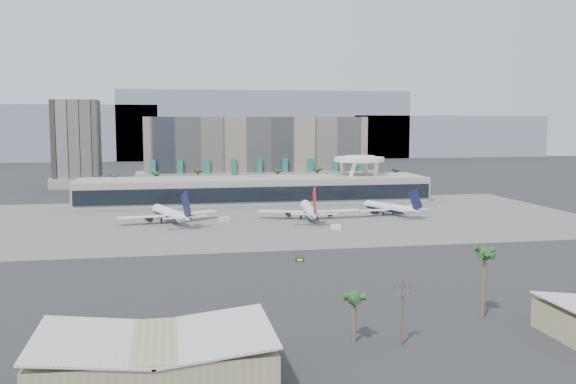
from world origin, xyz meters
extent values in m
plane|color=#232326|center=(0.00, 0.00, 0.00)|extent=(900.00, 900.00, 0.00)
cube|color=#5B5B59|center=(0.00, 55.00, 0.03)|extent=(260.00, 130.00, 0.06)
cube|color=gray|center=(-180.00, 470.00, 27.50)|extent=(260.00, 60.00, 55.00)
cube|color=gray|center=(60.00, 470.00, 35.00)|extent=(300.00, 60.00, 70.00)
cube|color=gray|center=(260.00, 470.00, 22.50)|extent=(220.00, 60.00, 45.00)
cube|color=gray|center=(10.00, 175.00, 21.00)|extent=(130.00, 22.00, 42.00)
cube|color=tan|center=(10.00, 173.00, 5.00)|extent=(140.00, 30.00, 10.00)
cube|color=#227566|center=(-50.00, 163.00, 9.00)|extent=(3.00, 2.00, 18.00)
cube|color=#227566|center=(-35.00, 163.00, 9.00)|extent=(3.00, 2.00, 18.00)
cube|color=#227566|center=(-20.00, 163.00, 9.00)|extent=(3.00, 2.00, 18.00)
cube|color=#227566|center=(-5.00, 163.00, 9.00)|extent=(3.00, 2.00, 18.00)
cube|color=#227566|center=(10.00, 163.00, 9.00)|extent=(3.00, 2.00, 18.00)
cube|color=#227566|center=(25.00, 163.00, 9.00)|extent=(3.00, 2.00, 18.00)
cube|color=#227566|center=(40.00, 163.00, 9.00)|extent=(3.00, 2.00, 18.00)
cube|color=#227566|center=(55.00, 163.00, 9.00)|extent=(3.00, 2.00, 18.00)
cube|color=#227566|center=(70.00, 163.00, 9.00)|extent=(3.00, 2.00, 18.00)
cube|color=black|center=(-95.00, 200.00, 26.00)|extent=(26.00, 26.00, 52.00)
cube|color=#B1A89C|center=(-95.00, 200.00, 3.00)|extent=(30.00, 30.00, 6.00)
cube|color=#B1A89C|center=(0.00, 110.00, 6.00)|extent=(170.00, 32.00, 12.00)
cube|color=black|center=(0.00, 93.80, 5.50)|extent=(168.00, 0.60, 7.00)
cube|color=black|center=(0.00, 110.00, 13.25)|extent=(170.00, 12.00, 2.50)
cylinder|color=white|center=(61.36, 122.36, 11.00)|extent=(6.98, 6.99, 21.89)
cylinder|color=white|center=(48.64, 122.36, 11.00)|extent=(6.98, 6.99, 21.89)
cylinder|color=white|center=(48.64, 109.64, 11.00)|extent=(6.98, 6.99, 21.89)
cylinder|color=white|center=(61.36, 109.64, 11.00)|extent=(6.98, 6.99, 21.89)
cylinder|color=white|center=(55.00, 116.00, 20.00)|extent=(26.00, 26.00, 2.20)
cylinder|color=white|center=(55.00, 116.00, 21.30)|extent=(16.00, 16.00, 1.20)
cylinder|color=brown|center=(-70.00, 145.00, 6.00)|extent=(0.70, 0.70, 12.00)
sphere|color=#234C1E|center=(-70.00, 145.00, 11.70)|extent=(2.80, 2.80, 2.80)
cylinder|color=brown|center=(-48.00, 145.00, 6.00)|extent=(0.70, 0.70, 12.00)
sphere|color=#234C1E|center=(-48.00, 145.00, 11.70)|extent=(2.80, 2.80, 2.80)
cylinder|color=brown|center=(-26.00, 145.00, 6.00)|extent=(0.70, 0.70, 12.00)
sphere|color=#234C1E|center=(-26.00, 145.00, 11.70)|extent=(2.80, 2.80, 2.80)
cylinder|color=brown|center=(-5.00, 145.00, 6.00)|extent=(0.70, 0.70, 12.00)
sphere|color=#234C1E|center=(-5.00, 145.00, 11.70)|extent=(2.80, 2.80, 2.80)
cylinder|color=brown|center=(18.00, 145.00, 6.00)|extent=(0.70, 0.70, 12.00)
sphere|color=#234C1E|center=(18.00, 145.00, 11.70)|extent=(2.80, 2.80, 2.80)
cylinder|color=brown|center=(40.00, 145.00, 6.00)|extent=(0.70, 0.70, 12.00)
sphere|color=#234C1E|center=(40.00, 145.00, 11.70)|extent=(2.80, 2.80, 2.80)
cylinder|color=brown|center=(62.00, 145.00, 6.00)|extent=(0.70, 0.70, 12.00)
sphere|color=#234C1E|center=(62.00, 145.00, 11.70)|extent=(2.80, 2.80, 2.80)
cylinder|color=brown|center=(85.00, 145.00, 6.00)|extent=(0.70, 0.70, 12.00)
sphere|color=#234C1E|center=(85.00, 145.00, 11.70)|extent=(2.80, 2.80, 2.80)
cube|color=tan|center=(-45.00, -102.00, 3.00)|extent=(36.00, 22.00, 6.00)
cube|color=silver|center=(-54.00, -102.00, 6.40)|extent=(18.65, 22.60, 2.30)
cube|color=silver|center=(-36.00, -102.00, 6.40)|extent=(18.65, 22.60, 2.30)
cylinder|color=#4C3826|center=(-2.00, -96.00, 6.00)|extent=(0.44, 0.44, 12.00)
cube|color=#4C3826|center=(-2.00, -96.00, 10.60)|extent=(3.20, 0.22, 0.22)
cylinder|color=slate|center=(-2.90, -96.35, 9.60)|extent=(0.56, 0.56, 0.90)
cylinder|color=slate|center=(-2.00, -96.35, 9.60)|extent=(0.56, 0.56, 0.90)
cylinder|color=slate|center=(-1.10, -96.35, 9.60)|extent=(0.56, 0.56, 0.90)
cylinder|color=black|center=(-3.40, -96.00, 10.85)|extent=(0.12, 0.12, 0.30)
cylinder|color=black|center=(-0.60, -96.00, 10.85)|extent=(0.12, 0.12, 0.30)
cylinder|color=white|center=(-42.26, 53.62, 3.66)|extent=(12.97, 27.52, 4.07)
cylinder|color=#101538|center=(-42.26, 53.62, 3.51)|extent=(12.71, 26.97, 3.98)
cone|color=white|center=(-47.49, 68.63, 3.66)|extent=(5.35, 5.66, 4.07)
cone|color=white|center=(-36.35, 36.69, 3.96)|extent=(6.85, 9.98, 4.07)
cube|color=white|center=(-52.48, 48.98, 3.05)|extent=(18.66, 6.34, 0.36)
cube|color=white|center=(-31.36, 56.34, 3.05)|extent=(17.76, 12.96, 0.36)
cylinder|color=black|center=(-49.77, 50.46, 2.03)|extent=(3.45, 4.58, 2.24)
cylinder|color=black|center=(-34.41, 55.82, 2.03)|extent=(3.45, 4.58, 2.24)
cube|color=#101538|center=(-35.85, 35.25, 9.25)|extent=(3.52, 8.88, 10.70)
cube|color=white|center=(-40.34, 34.22, 4.47)|extent=(8.41, 3.78, 0.25)
cube|color=white|center=(-31.70, 37.23, 4.47)|extent=(8.25, 5.71, 0.25)
cylinder|color=black|center=(-45.82, 63.83, 0.81)|extent=(0.51, 0.51, 1.63)
cylinder|color=black|center=(-44.99, 51.59, 0.81)|extent=(0.71, 0.71, 1.63)
cylinder|color=black|center=(-38.85, 53.73, 0.81)|extent=(0.71, 0.71, 1.63)
cylinder|color=white|center=(14.37, 52.95, 3.77)|extent=(7.40, 28.87, 4.19)
cylinder|color=#101538|center=(14.37, 52.95, 3.61)|extent=(7.25, 28.29, 4.11)
cone|color=white|center=(16.23, 69.23, 3.77)|extent=(4.70, 5.16, 4.19)
cone|color=white|center=(12.28, 34.59, 4.09)|extent=(5.23, 9.84, 4.19)
cube|color=white|center=(2.80, 53.21, 3.14)|extent=(19.21, 9.96, 0.37)
cube|color=white|center=(25.70, 50.60, 3.14)|extent=(19.17, 5.98, 0.37)
cylinder|color=black|center=(5.98, 53.38, 2.10)|extent=(2.76, 4.42, 2.30)
cylinder|color=black|center=(22.64, 51.48, 2.10)|extent=(2.76, 4.42, 2.30)
cube|color=#B11914|center=(12.10, 33.03, 9.53)|extent=(1.60, 9.51, 11.03)
cube|color=white|center=(7.48, 34.08, 4.61)|extent=(8.69, 4.33, 0.26)
cube|color=white|center=(16.84, 33.01, 4.61)|extent=(8.44, 2.52, 0.26)
cylinder|color=black|center=(15.63, 64.02, 0.84)|extent=(0.52, 0.52, 1.68)
cylinder|color=black|center=(10.92, 52.29, 0.84)|extent=(0.73, 0.73, 1.68)
cylinder|color=black|center=(17.58, 51.53, 0.84)|extent=(0.73, 0.73, 1.68)
cylinder|color=white|center=(49.41, 56.98, 3.19)|extent=(12.49, 23.67, 3.54)
cylinder|color=#101538|center=(49.41, 56.98, 3.05)|extent=(12.24, 23.20, 3.47)
cone|color=white|center=(44.12, 69.78, 3.19)|extent=(4.79, 5.03, 3.54)
cone|color=white|center=(55.37, 42.55, 3.45)|extent=(6.31, 8.72, 3.54)
cube|color=white|center=(40.74, 52.45, 2.66)|extent=(16.31, 6.37, 0.31)
cube|color=white|center=(58.75, 59.88, 2.66)|extent=(15.14, 11.93, 0.31)
cylinder|color=black|center=(43.03, 53.87, 1.77)|extent=(3.15, 4.02, 1.95)
cylinder|color=black|center=(56.12, 59.27, 1.77)|extent=(3.15, 4.02, 1.95)
cube|color=#101538|center=(55.87, 41.32, 8.06)|extent=(3.48, 7.60, 9.32)
cube|color=white|center=(52.02, 40.21, 3.90)|extent=(7.34, 3.65, 0.22)
cube|color=white|center=(59.39, 43.25, 3.90)|extent=(7.09, 5.27, 0.22)
cylinder|color=black|center=(45.81, 65.69, 0.71)|extent=(0.44, 0.44, 1.42)
cylinder|color=black|center=(47.13, 55.08, 0.71)|extent=(0.62, 0.62, 1.42)
cylinder|color=black|center=(52.36, 57.24, 0.71)|extent=(0.62, 0.62, 1.42)
cube|color=silver|center=(-20.55, 50.10, 1.01)|extent=(4.54, 3.10, 2.02)
cube|color=white|center=(18.37, 25.18, 0.88)|extent=(3.45, 2.00, 1.76)
cube|color=black|center=(-5.83, -25.45, 0.52)|extent=(2.33, 0.54, 1.05)
cube|color=yellow|center=(-5.83, -25.64, 0.52)|extent=(1.68, 0.22, 0.63)
cylinder|color=black|center=(-6.67, -25.45, 0.31)|extent=(0.13, 0.13, 0.63)
cylinder|color=black|center=(-4.99, -25.45, 0.31)|extent=(0.13, 0.13, 0.63)
cylinder|color=brown|center=(-9.81, -92.70, 4.29)|extent=(0.70, 0.70, 8.58)
sphere|color=#234C1E|center=(-9.81, -92.70, 8.28)|extent=(2.80, 2.80, 2.80)
cylinder|color=brown|center=(20.30, -83.41, 6.80)|extent=(0.70, 0.70, 13.60)
sphere|color=#234C1E|center=(20.30, -83.41, 13.30)|extent=(2.80, 2.80, 2.80)
camera|label=1|loc=(-42.70, -201.08, 40.14)|focal=40.00mm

